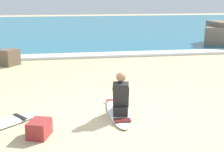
{
  "coord_description": "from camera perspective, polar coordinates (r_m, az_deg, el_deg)",
  "views": [
    {
      "loc": [
        -1.45,
        -6.65,
        2.62
      ],
      "look_at": [
        -0.05,
        1.54,
        0.55
      ],
      "focal_mm": 51.86,
      "sensor_mm": 36.0,
      "label": 1
    }
  ],
  "objects": [
    {
      "name": "shoreline_rock",
      "position": [
        13.07,
        -17.77,
        3.14
      ],
      "size": [
        0.89,
        0.91,
        0.62
      ],
      "primitive_type": "cube",
      "rotation": [
        0.0,
        0.0,
        2.5
      ],
      "color": "brown",
      "rests_on": "ground"
    },
    {
      "name": "surfer_seated",
      "position": [
        7.15,
        1.57,
        -3.81
      ],
      "size": [
        0.48,
        0.76,
        0.95
      ],
      "color": "#232326",
      "rests_on": "surfboard_main"
    },
    {
      "name": "ground_plane",
      "position": [
        7.3,
        2.48,
        -7.07
      ],
      "size": [
        80.0,
        80.0,
        0.0
      ],
      "primitive_type": "plane",
      "color": "#CCB584"
    },
    {
      "name": "beach_bag",
      "position": [
        6.39,
        -12.69,
        -9.03
      ],
      "size": [
        0.5,
        0.57,
        0.32
      ],
      "primitive_type": "cube",
      "rotation": [
        0.0,
        0.0,
        -0.33
      ],
      "color": "maroon",
      "rests_on": "ground"
    },
    {
      "name": "breaking_foam",
      "position": [
        14.36,
        -3.73,
        3.67
      ],
      "size": [
        80.0,
        0.9,
        0.11
      ],
      "primitive_type": "cube",
      "color": "white",
      "rests_on": "ground"
    },
    {
      "name": "sea",
      "position": [
        27.91,
        -6.73,
        8.6
      ],
      "size": [
        80.0,
        28.0,
        0.1
      ],
      "primitive_type": "cube",
      "color": "teal",
      "rests_on": "ground"
    },
    {
      "name": "surfboard_main",
      "position": [
        7.57,
        1.13,
        -5.97
      ],
      "size": [
        0.69,
        2.36,
        0.08
      ],
      "color": "white",
      "rests_on": "ground"
    }
  ]
}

